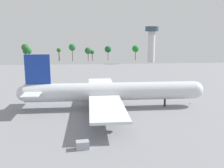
# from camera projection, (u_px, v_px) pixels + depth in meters

# --- Properties ---
(ground_plane) EXTENTS (260.58, 260.58, 0.00)m
(ground_plane) POSITION_uv_depth(u_px,v_px,m) (112.00, 108.00, 90.13)
(ground_plane) COLOR gray
(cargo_airplane) EXTENTS (65.14, 59.39, 18.92)m
(cargo_airplane) POSITION_uv_depth(u_px,v_px,m) (111.00, 92.00, 88.98)
(cargo_airplane) COLOR silver
(cargo_airplane) RESTS_ON ground_plane
(cargo_container_fore) EXTENTS (3.15, 2.28, 1.86)m
(cargo_container_fore) POSITION_uv_depth(u_px,v_px,m) (83.00, 145.00, 57.88)
(cargo_container_fore) COLOR #999EA8
(cargo_container_fore) RESTS_ON ground_plane
(safety_cone_nose) EXTENTS (0.44, 0.44, 0.63)m
(safety_cone_nose) POSITION_uv_depth(u_px,v_px,m) (190.00, 103.00, 94.77)
(safety_cone_nose) COLOR orange
(safety_cone_nose) RESTS_ON ground_plane
(safety_cone_tail) EXTENTS (0.43, 0.43, 0.62)m
(safety_cone_tail) POSITION_uv_depth(u_px,v_px,m) (24.00, 112.00, 84.12)
(safety_cone_tail) COLOR orange
(safety_cone_tail) RESTS_ON ground_plane
(control_tower) EXTENTS (11.76, 11.76, 31.69)m
(control_tower) POSITION_uv_depth(u_px,v_px,m) (152.00, 40.00, 227.74)
(control_tower) COLOR silver
(control_tower) RESTS_ON ground_plane
(tree_line_backdrop) EXTENTS (109.97, 6.83, 16.24)m
(tree_line_backdrop) POSITION_uv_depth(u_px,v_px,m) (72.00, 49.00, 240.06)
(tree_line_backdrop) COLOR #51381E
(tree_line_backdrop) RESTS_ON ground_plane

